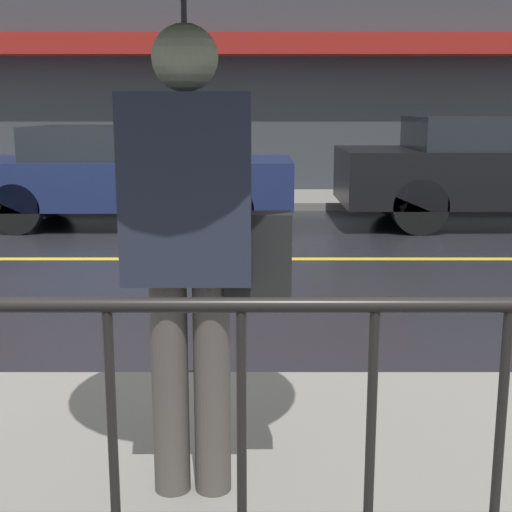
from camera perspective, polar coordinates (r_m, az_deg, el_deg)
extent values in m
plane|color=black|center=(7.61, -11.79, -0.24)|extent=(80.00, 80.00, 0.00)
cube|color=gray|center=(12.00, -7.43, 4.53)|extent=(28.00, 1.89, 0.12)
cube|color=gold|center=(7.61, -11.79, -0.21)|extent=(25.20, 0.12, 0.01)
cube|color=#383D42|center=(13.08, -7.14, 18.50)|extent=(28.00, 0.30, 6.21)
cube|color=maroon|center=(12.61, -7.33, 16.45)|extent=(16.80, 0.55, 0.35)
cylinder|color=black|center=(1.86, -11.06, -18.70)|extent=(0.02, 0.02, 0.99)
cylinder|color=black|center=(1.83, -1.01, -19.04)|extent=(0.02, 0.02, 0.99)
cylinder|color=black|center=(1.85, 9.11, -18.83)|extent=(0.02, 0.02, 0.99)
cylinder|color=black|center=(1.92, 18.69, -18.13)|extent=(0.02, 0.02, 0.99)
cylinder|color=#4C4742|center=(2.71, -6.74, -10.36)|extent=(0.14, 0.14, 0.83)
cylinder|color=#4C4742|center=(2.70, -3.41, -10.41)|extent=(0.14, 0.14, 0.83)
cube|color=#232838|center=(2.52, -5.39, 5.44)|extent=(0.45, 0.27, 0.66)
sphere|color=gray|center=(2.51, -5.59, 15.51)|extent=(0.23, 0.23, 0.23)
cylinder|color=#262628|center=(2.51, -5.55, 13.83)|extent=(0.02, 0.02, 0.74)
cube|color=black|center=(2.55, 0.25, 0.13)|extent=(0.24, 0.12, 0.30)
cube|color=#19234C|center=(9.75, -9.74, 5.88)|extent=(4.27, 1.73, 0.62)
cube|color=#1E2328|center=(9.75, -10.85, 8.92)|extent=(2.22, 1.59, 0.43)
cylinder|color=black|center=(10.39, -1.76, 4.95)|extent=(0.64, 0.22, 0.64)
cylinder|color=black|center=(8.90, -2.07, 3.80)|extent=(0.64, 0.22, 0.64)
cylinder|color=black|center=(10.81, -15.97, 4.77)|extent=(0.64, 0.22, 0.64)
cylinder|color=black|center=(9.38, -18.47, 3.61)|extent=(0.64, 0.22, 0.64)
cube|color=#1E2328|center=(10.12, 19.45, 9.29)|extent=(2.45, 1.65, 0.42)
cylinder|color=black|center=(10.61, 11.22, 5.05)|extent=(0.70, 0.22, 0.70)
cylinder|color=black|center=(9.09, 13.08, 3.87)|extent=(0.70, 0.22, 0.70)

